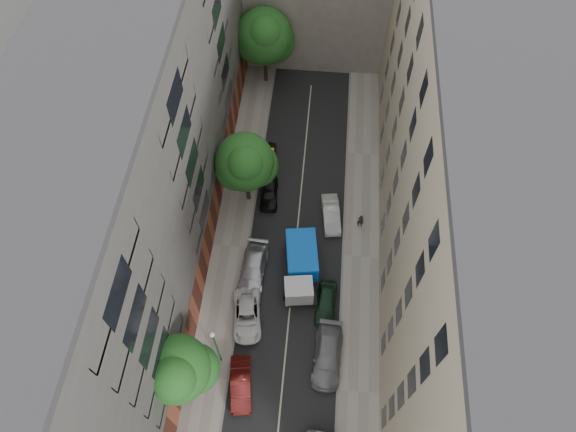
# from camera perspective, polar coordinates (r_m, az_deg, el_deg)

# --- Properties ---
(ground) EXTENTS (120.00, 120.00, 0.00)m
(ground) POSITION_cam_1_polar(r_m,az_deg,el_deg) (43.26, 0.81, -4.01)
(ground) COLOR #4C4C49
(ground) RESTS_ON ground
(road_surface) EXTENTS (8.00, 44.00, 0.02)m
(road_surface) POSITION_cam_1_polar(r_m,az_deg,el_deg) (43.25, 0.81, -4.01)
(road_surface) COLOR black
(road_surface) RESTS_ON ground
(sidewalk_left) EXTENTS (3.00, 44.00, 0.15)m
(sidewalk_left) POSITION_cam_1_polar(r_m,az_deg,el_deg) (43.70, -6.40, -3.36)
(sidewalk_left) COLOR gray
(sidewalk_left) RESTS_ON ground
(sidewalk_right) EXTENTS (3.00, 44.00, 0.15)m
(sidewalk_right) POSITION_cam_1_polar(r_m,az_deg,el_deg) (43.38, 8.09, -4.52)
(sidewalk_right) COLOR gray
(sidewalk_right) RESTS_ON ground
(building_left) EXTENTS (8.00, 44.00, 20.00)m
(building_left) POSITION_cam_1_polar(r_m,az_deg,el_deg) (36.84, -16.36, 4.90)
(building_left) COLOR #464442
(building_left) RESTS_ON ground
(building_right) EXTENTS (8.00, 44.00, 20.00)m
(building_right) POSITION_cam_1_polar(r_m,az_deg,el_deg) (36.08, 18.71, 2.27)
(building_right) COLOR tan
(building_right) RESTS_ON ground
(tarp_truck) EXTENTS (3.09, 6.14, 2.70)m
(tarp_truck) POSITION_cam_1_polar(r_m,az_deg,el_deg) (40.99, 1.43, -5.59)
(tarp_truck) COLOR black
(tarp_truck) RESTS_ON ground
(car_left_1) EXTENTS (2.01, 4.25, 1.35)m
(car_left_1) POSITION_cam_1_polar(r_m,az_deg,el_deg) (38.77, -5.26, -18.11)
(car_left_1) COLOR #4F110F
(car_left_1) RESTS_ON ground
(car_left_2) EXTENTS (2.76, 4.86, 1.28)m
(car_left_2) POSITION_cam_1_polar(r_m,az_deg,el_deg) (40.35, -4.58, -10.95)
(car_left_2) COLOR silver
(car_left_2) RESTS_ON ground
(car_left_3) EXTENTS (2.26, 5.02, 1.43)m
(car_left_3) POSITION_cam_1_polar(r_m,az_deg,el_deg) (41.85, -3.86, -5.83)
(car_left_3) COLOR #BBBBC0
(car_left_3) RESTS_ON ground
(car_left_4) EXTENTS (1.78, 3.91, 1.30)m
(car_left_4) POSITION_cam_1_polar(r_m,az_deg,el_deg) (45.67, -2.11, 2.62)
(car_left_4) COLOR black
(car_left_4) RESTS_ON ground
(car_left_5) EXTENTS (1.86, 4.17, 1.33)m
(car_left_5) POSITION_cam_1_polar(r_m,az_deg,el_deg) (47.86, -2.58, 6.23)
(car_left_5) COLOR black
(car_left_5) RESTS_ON ground
(car_right_1) EXTENTS (2.33, 5.19, 1.48)m
(car_right_1) POSITION_cam_1_polar(r_m,az_deg,el_deg) (39.20, 4.42, -15.23)
(car_right_1) COLOR slate
(car_right_1) RESTS_ON ground
(car_right_2) EXTENTS (1.79, 3.92, 1.30)m
(car_right_2) POSITION_cam_1_polar(r_m,az_deg,el_deg) (40.70, 4.25, -9.59)
(car_right_2) COLOR black
(car_right_2) RESTS_ON ground
(car_right_3) EXTENTS (1.97, 4.20, 1.33)m
(car_right_3) POSITION_cam_1_polar(r_m,az_deg,el_deg) (44.51, 4.81, 0.18)
(car_right_3) COLOR silver
(car_right_3) RESTS_ON ground
(tree_near) EXTENTS (4.74, 4.37, 8.72)m
(tree_near) POSITION_cam_1_polar(r_m,az_deg,el_deg) (33.84, -12.11, -16.56)
(tree_near) COLOR #382619
(tree_near) RESTS_ON sidewalk_left
(tree_mid) EXTENTS (5.17, 4.88, 7.71)m
(tree_mid) POSITION_cam_1_polar(r_m,az_deg,el_deg) (41.92, -4.71, 5.76)
(tree_mid) COLOR #382619
(tree_mid) RESTS_ON sidewalk_left
(tree_far) EXTENTS (5.68, 5.46, 8.36)m
(tree_far) POSITION_cam_1_polar(r_m,az_deg,el_deg) (52.12, -2.57, 19.13)
(tree_far) COLOR #382619
(tree_far) RESTS_ON sidewalk_left
(lamp_post) EXTENTS (0.36, 0.36, 5.69)m
(lamp_post) POSITION_cam_1_polar(r_m,az_deg,el_deg) (36.56, -8.06, -13.94)
(lamp_post) COLOR #1B5F36
(lamp_post) RESTS_ON sidewalk_left
(pedestrian) EXTENTS (0.60, 0.44, 1.53)m
(pedestrian) POSITION_cam_1_polar(r_m,az_deg,el_deg) (44.15, 8.04, -0.53)
(pedestrian) COLOR black
(pedestrian) RESTS_ON sidewalk_right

